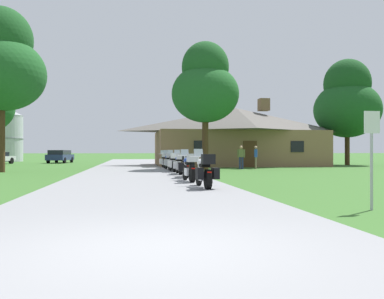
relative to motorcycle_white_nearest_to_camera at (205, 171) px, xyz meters
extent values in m
plane|color=#386628|center=(-2.11, 11.86, -0.61)|extent=(500.00, 500.00, 0.00)
cube|color=gray|center=(-2.11, 9.86, -0.58)|extent=(6.40, 80.00, 0.06)
cylinder|color=black|center=(-0.04, 0.96, -0.23)|extent=(0.14, 0.64, 0.64)
cylinder|color=black|center=(0.02, -0.48, -0.23)|extent=(0.18, 0.65, 0.64)
cube|color=silver|center=(-0.01, 0.22, -0.17)|extent=(0.28, 0.57, 0.30)
ellipsoid|color=silver|center=(-0.02, 0.48, 0.28)|extent=(0.32, 0.53, 0.26)
cube|color=black|center=(0.00, 0.02, 0.19)|extent=(0.30, 0.53, 0.10)
cylinder|color=silver|center=(-0.04, 0.92, 0.47)|extent=(0.66, 0.06, 0.03)
cylinder|color=silver|center=(-0.04, 0.96, 0.13)|extent=(0.07, 0.24, 0.73)
cube|color=#B2BCC6|center=(-0.04, 1.02, 0.61)|extent=(0.32, 0.12, 0.27)
sphere|color=silver|center=(-0.04, 0.92, 0.33)|extent=(0.11, 0.11, 0.11)
cube|color=black|center=(0.02, -0.53, 0.41)|extent=(0.41, 0.38, 0.32)
cube|color=red|center=(0.03, -0.70, 0.00)|extent=(0.14, 0.04, 0.06)
cylinder|color=silver|center=(0.15, -0.15, -0.33)|extent=(0.09, 0.55, 0.07)
cube|color=black|center=(-0.24, -0.44, -0.05)|extent=(0.22, 0.41, 0.36)
cube|color=black|center=(0.28, -0.42, -0.05)|extent=(0.22, 0.41, 0.36)
cylinder|color=black|center=(-0.16, 3.83, -0.23)|extent=(0.15, 0.65, 0.64)
cylinder|color=black|center=(-0.06, 2.39, -0.23)|extent=(0.19, 0.65, 0.64)
cube|color=silver|center=(-0.11, 3.09, -0.17)|extent=(0.29, 0.58, 0.30)
ellipsoid|color=#1E3899|center=(-0.13, 3.35, 0.28)|extent=(0.33, 0.54, 0.26)
cube|color=black|center=(-0.10, 2.89, 0.19)|extent=(0.31, 0.54, 0.10)
cylinder|color=silver|center=(-0.15, 3.79, 0.47)|extent=(0.66, 0.07, 0.03)
cylinder|color=silver|center=(-0.16, 3.83, 0.13)|extent=(0.07, 0.24, 0.73)
cube|color=#B2BCC6|center=(-0.16, 3.89, 0.61)|extent=(0.33, 0.13, 0.27)
sphere|color=silver|center=(-0.15, 3.79, 0.33)|extent=(0.11, 0.11, 0.11)
cube|color=#B7B7BC|center=(-0.06, 2.34, 0.41)|extent=(0.42, 0.38, 0.32)
cube|color=red|center=(-0.05, 2.17, 0.00)|extent=(0.14, 0.04, 0.06)
cylinder|color=silver|center=(0.05, 2.72, -0.33)|extent=(0.10, 0.55, 0.07)
cylinder|color=black|center=(0.14, 6.49, -0.23)|extent=(0.14, 0.64, 0.64)
cylinder|color=black|center=(0.07, 5.05, -0.23)|extent=(0.18, 0.65, 0.64)
cube|color=silver|center=(0.10, 5.75, -0.17)|extent=(0.29, 0.57, 0.30)
ellipsoid|color=orange|center=(0.12, 6.01, 0.28)|extent=(0.32, 0.53, 0.26)
cube|color=black|center=(0.09, 5.55, 0.19)|extent=(0.30, 0.53, 0.10)
cylinder|color=silver|center=(0.14, 6.45, 0.47)|extent=(0.66, 0.06, 0.03)
cylinder|color=silver|center=(0.14, 6.49, 0.13)|extent=(0.07, 0.24, 0.73)
cube|color=#B2BCC6|center=(0.14, 6.55, 0.61)|extent=(0.32, 0.12, 0.27)
sphere|color=silver|center=(0.14, 6.45, 0.33)|extent=(0.11, 0.11, 0.11)
cube|color=black|center=(0.07, 5.00, 0.41)|extent=(0.42, 0.38, 0.32)
cube|color=red|center=(0.06, 4.83, 0.00)|extent=(0.14, 0.04, 0.06)
cylinder|color=silver|center=(0.22, 5.37, -0.33)|extent=(0.10, 0.55, 0.07)
cube|color=black|center=(-0.19, 5.12, -0.05)|extent=(0.22, 0.41, 0.36)
cube|color=black|center=(0.33, 5.09, -0.05)|extent=(0.22, 0.41, 0.36)
cylinder|color=black|center=(0.10, 9.14, -0.23)|extent=(0.12, 0.64, 0.64)
cylinder|color=black|center=(0.11, 7.70, -0.23)|extent=(0.16, 0.64, 0.64)
cube|color=silver|center=(0.10, 8.40, -0.17)|extent=(0.27, 0.56, 0.30)
ellipsoid|color=#1E3899|center=(0.10, 8.66, 0.28)|extent=(0.30, 0.52, 0.26)
cube|color=black|center=(0.10, 8.20, 0.19)|extent=(0.28, 0.52, 0.10)
cylinder|color=silver|center=(0.10, 9.10, 0.47)|extent=(0.66, 0.04, 0.03)
cylinder|color=silver|center=(0.10, 9.14, 0.13)|extent=(0.06, 0.24, 0.73)
cube|color=#B2BCC6|center=(0.09, 9.20, 0.61)|extent=(0.32, 0.11, 0.27)
sphere|color=silver|center=(0.10, 9.10, 0.33)|extent=(0.11, 0.11, 0.11)
cube|color=#B7B7BC|center=(0.11, 7.65, 0.41)|extent=(0.40, 0.36, 0.32)
cube|color=red|center=(0.11, 7.48, 0.00)|extent=(0.14, 0.03, 0.06)
cylinder|color=silver|center=(0.25, 8.02, -0.33)|extent=(0.08, 0.55, 0.07)
cube|color=#B7B7BC|center=(-0.15, 7.74, -0.05)|extent=(0.20, 0.40, 0.36)
cube|color=#B7B7BC|center=(0.37, 7.75, -0.05)|extent=(0.20, 0.40, 0.36)
cylinder|color=black|center=(-0.04, 11.75, -0.23)|extent=(0.15, 0.65, 0.64)
cylinder|color=black|center=(0.05, 10.31, -0.23)|extent=(0.19, 0.65, 0.64)
cube|color=silver|center=(0.01, 11.01, -0.17)|extent=(0.29, 0.57, 0.30)
ellipsoid|color=black|center=(-0.01, 11.27, 0.28)|extent=(0.33, 0.54, 0.26)
cube|color=black|center=(0.02, 10.81, 0.19)|extent=(0.31, 0.54, 0.10)
cylinder|color=silver|center=(-0.03, 11.71, 0.47)|extent=(0.66, 0.07, 0.03)
cylinder|color=silver|center=(-0.04, 11.75, 0.13)|extent=(0.07, 0.24, 0.73)
cube|color=#B2BCC6|center=(-0.04, 11.81, 0.61)|extent=(0.33, 0.13, 0.27)
sphere|color=silver|center=(-0.03, 11.71, 0.33)|extent=(0.11, 0.11, 0.11)
cube|color=silver|center=(0.05, 10.26, 0.41)|extent=(0.42, 0.38, 0.32)
cube|color=red|center=(0.06, 10.09, 0.00)|extent=(0.14, 0.04, 0.06)
cylinder|color=silver|center=(0.17, 10.64, -0.33)|extent=(0.10, 0.55, 0.07)
cube|color=silver|center=(-0.21, 10.34, -0.05)|extent=(0.22, 0.41, 0.36)
cube|color=silver|center=(0.30, 10.37, -0.05)|extent=(0.22, 0.41, 0.36)
cylinder|color=black|center=(-0.08, 14.43, -0.23)|extent=(0.16, 0.65, 0.64)
cylinder|color=black|center=(0.03, 12.99, -0.23)|extent=(0.20, 0.65, 0.64)
cube|color=silver|center=(-0.02, 13.69, -0.17)|extent=(0.30, 0.58, 0.30)
ellipsoid|color=#1E3899|center=(-0.04, 13.95, 0.28)|extent=(0.34, 0.54, 0.26)
cube|color=black|center=(-0.01, 13.49, 0.19)|extent=(0.32, 0.54, 0.10)
cylinder|color=silver|center=(-0.08, 14.39, 0.47)|extent=(0.66, 0.08, 0.03)
cylinder|color=silver|center=(-0.08, 14.43, 0.13)|extent=(0.08, 0.24, 0.73)
cube|color=#B2BCC6|center=(-0.09, 14.49, 0.61)|extent=(0.33, 0.13, 0.27)
sphere|color=silver|center=(-0.08, 14.39, 0.33)|extent=(0.11, 0.11, 0.11)
cube|color=#B7B7BC|center=(0.04, 12.94, 0.41)|extent=(0.43, 0.39, 0.32)
cube|color=red|center=(0.05, 12.78, 0.00)|extent=(0.14, 0.04, 0.06)
cylinder|color=silver|center=(0.15, 13.32, -0.33)|extent=(0.11, 0.55, 0.07)
cube|color=#B7B7BC|center=(-0.23, 13.02, -0.05)|extent=(0.23, 0.41, 0.36)
cube|color=#B7B7BC|center=(0.29, 13.06, -0.05)|extent=(0.23, 0.41, 0.36)
cylinder|color=black|center=(-0.12, 17.06, -0.23)|extent=(0.13, 0.64, 0.64)
cylinder|color=black|center=(-0.08, 15.62, -0.23)|extent=(0.17, 0.64, 0.64)
cube|color=silver|center=(-0.10, 16.32, -0.17)|extent=(0.27, 0.57, 0.30)
ellipsoid|color=#195B33|center=(-0.10, 16.58, 0.28)|extent=(0.31, 0.53, 0.26)
cube|color=black|center=(-0.09, 16.12, 0.19)|extent=(0.29, 0.53, 0.10)
cylinder|color=silver|center=(-0.11, 17.02, 0.47)|extent=(0.66, 0.05, 0.03)
cylinder|color=silver|center=(-0.12, 17.06, 0.13)|extent=(0.07, 0.24, 0.73)
cube|color=#B2BCC6|center=(-0.12, 17.12, 0.61)|extent=(0.32, 0.12, 0.27)
sphere|color=silver|center=(-0.11, 17.02, 0.33)|extent=(0.11, 0.11, 0.11)
cube|color=silver|center=(-0.08, 15.57, 0.41)|extent=(0.41, 0.37, 0.32)
cube|color=red|center=(-0.07, 15.40, 0.00)|extent=(0.14, 0.03, 0.06)
cylinder|color=silver|center=(0.05, 15.95, -0.33)|extent=(0.08, 0.55, 0.07)
cube|color=silver|center=(-0.34, 15.67, -0.05)|extent=(0.21, 0.41, 0.36)
cube|color=silver|center=(0.18, 15.68, -0.05)|extent=(0.21, 0.41, 0.36)
cube|color=brown|center=(6.86, 22.12, 0.90)|extent=(14.11, 8.34, 3.01)
pyramid|color=#5B5651|center=(6.86, 22.12, 3.46)|extent=(14.96, 8.85, 2.12)
cube|color=brown|center=(9.40, 22.12, 4.88)|extent=(0.90, 0.90, 1.10)
cube|color=#472D19|center=(6.86, 17.91, 0.44)|extent=(1.10, 0.08, 2.10)
cube|color=black|center=(2.91, 17.91, 1.05)|extent=(1.10, 0.06, 0.90)
cube|color=black|center=(10.81, 17.91, 1.05)|extent=(1.10, 0.06, 0.90)
cylinder|color=#75664C|center=(6.50, 15.21, -0.18)|extent=(0.14, 0.14, 0.86)
cylinder|color=#75664C|center=(6.44, 15.04, -0.18)|extent=(0.14, 0.14, 0.86)
cube|color=#2D56AD|center=(6.47, 15.12, 0.53)|extent=(0.33, 0.41, 0.56)
cylinder|color=#2D56AD|center=(6.55, 15.34, 0.51)|extent=(0.09, 0.09, 0.58)
cylinder|color=#2D56AD|center=(6.40, 14.91, 0.51)|extent=(0.09, 0.09, 0.58)
sphere|color=tan|center=(6.47, 15.12, 0.95)|extent=(0.21, 0.21, 0.21)
cylinder|color=navy|center=(5.41, 14.90, -0.18)|extent=(0.14, 0.14, 0.86)
cylinder|color=navy|center=(5.24, 14.96, -0.18)|extent=(0.14, 0.14, 0.86)
cube|color=#5B6638|center=(5.33, 14.93, 0.53)|extent=(0.41, 0.33, 0.56)
cylinder|color=#5B6638|center=(5.54, 14.85, 0.51)|extent=(0.09, 0.09, 0.58)
cylinder|color=#5B6638|center=(5.11, 15.01, 0.51)|extent=(0.09, 0.09, 0.58)
sphere|color=tan|center=(5.33, 14.93, 0.95)|extent=(0.21, 0.21, 0.21)
cylinder|color=#9EA0A5|center=(2.75, -5.11, 0.44)|extent=(0.06, 0.06, 2.10)
cube|color=silver|center=(2.75, -5.13, 1.29)|extent=(0.36, 0.02, 0.48)
cylinder|color=#422D19|center=(2.63, 14.39, 1.37)|extent=(0.44, 0.44, 3.96)
ellipsoid|color=#1E5623|center=(2.63, 14.39, 4.63)|extent=(4.67, 4.67, 3.97)
ellipsoid|color=#1B4E20|center=(2.63, 14.39, 6.50)|extent=(3.27, 3.27, 3.50)
cylinder|color=#422D19|center=(17.42, 22.00, 1.13)|extent=(0.44, 0.44, 3.47)
ellipsoid|color=#194C1E|center=(17.42, 22.00, 4.53)|extent=(6.08, 6.08, 5.17)
ellipsoid|color=#16441B|center=(17.42, 22.00, 6.96)|extent=(4.26, 4.26, 4.56)
cylinder|color=#422D19|center=(-10.24, 12.84, 1.65)|extent=(0.44, 0.44, 4.52)
ellipsoid|color=#1E5623|center=(-10.24, 12.84, 5.36)|extent=(5.27, 5.27, 4.48)
ellipsoid|color=#1B4E20|center=(-10.24, 12.84, 7.47)|extent=(3.69, 3.69, 3.95)
cylinder|color=#B2B7BC|center=(-18.01, 40.48, 2.27)|extent=(3.94, 3.94, 5.76)
cone|color=#999EA3|center=(-18.01, 40.48, 5.64)|extent=(4.02, 4.02, 0.99)
cylinder|color=gray|center=(-18.01, 40.48, 2.27)|extent=(4.06, 4.06, 0.15)
cube|color=navy|center=(-10.15, 32.75, 0.01)|extent=(2.36, 4.78, 0.60)
cube|color=black|center=(-10.18, 32.55, 0.55)|extent=(1.98, 3.39, 0.48)
cylinder|color=black|center=(-10.83, 34.26, -0.29)|extent=(0.29, 0.66, 0.64)
cylinder|color=black|center=(-9.15, 34.07, -0.29)|extent=(0.29, 0.66, 0.64)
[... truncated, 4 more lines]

